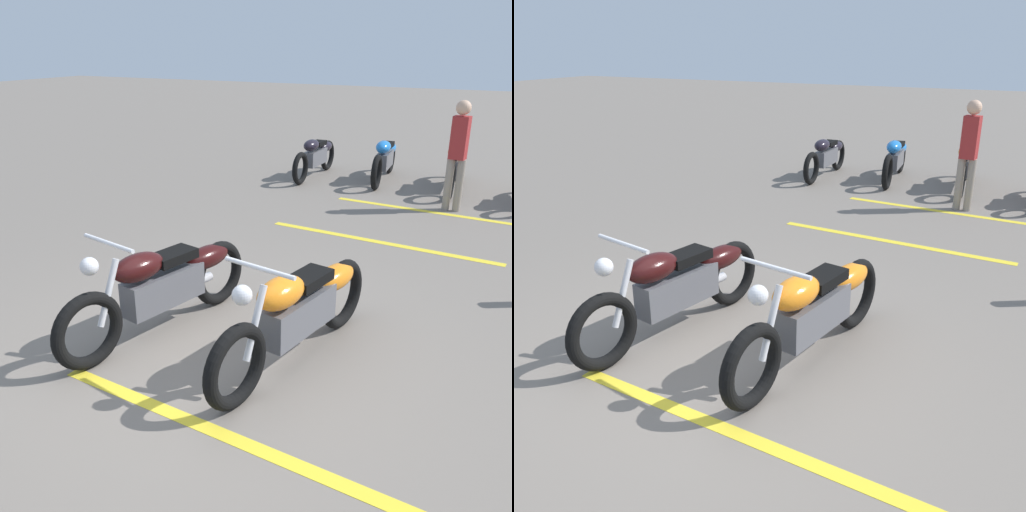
% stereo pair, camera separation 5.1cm
% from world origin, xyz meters
% --- Properties ---
extents(ground_plane, '(60.00, 60.00, 0.00)m').
position_xyz_m(ground_plane, '(0.00, 0.00, 0.00)').
color(ground_plane, slate).
extents(motorcycle_bright_foreground, '(2.21, 0.68, 1.04)m').
position_xyz_m(motorcycle_bright_foreground, '(0.56, -0.66, 0.46)').
color(motorcycle_bright_foreground, black).
rests_on(motorcycle_bright_foreground, ground).
extents(motorcycle_dark_foreground, '(2.20, 0.72, 1.04)m').
position_xyz_m(motorcycle_dark_foreground, '(0.47, 0.65, 0.46)').
color(motorcycle_dark_foreground, black).
rests_on(motorcycle_dark_foreground, ground).
extents(motorcycle_row_left, '(2.20, 0.36, 0.83)m').
position_xyz_m(motorcycle_row_left, '(7.26, -0.88, 0.45)').
color(motorcycle_row_left, black).
rests_on(motorcycle_row_left, ground).
extents(motorcycle_row_center, '(2.13, 0.36, 0.80)m').
position_xyz_m(motorcycle_row_center, '(7.30, 0.43, 0.44)').
color(motorcycle_row_center, black).
rests_on(motorcycle_row_center, ground).
extents(motorcycle_row_right, '(2.04, 0.26, 0.77)m').
position_xyz_m(motorcycle_row_right, '(7.00, 1.73, 0.42)').
color(motorcycle_row_right, black).
rests_on(motorcycle_row_right, ground).
extents(bystander_near_row, '(0.22, 0.29, 1.71)m').
position_xyz_m(bystander_near_row, '(5.77, -1.09, 0.96)').
color(bystander_near_row, gray).
rests_on(bystander_near_row, ground).
extents(parking_stripe_near, '(0.36, 3.20, 0.01)m').
position_xyz_m(parking_stripe_near, '(-0.61, -0.69, 0.00)').
color(parking_stripe_near, yellow).
rests_on(parking_stripe_near, ground).
extents(parking_stripe_mid, '(0.36, 3.20, 0.01)m').
position_xyz_m(parking_stripe_mid, '(3.76, -0.48, 0.00)').
color(parking_stripe_mid, yellow).
rests_on(parking_stripe_mid, ground).
extents(parking_stripe_far, '(0.36, 3.20, 0.01)m').
position_xyz_m(parking_stripe_far, '(5.52, -0.86, 0.00)').
color(parking_stripe_far, yellow).
rests_on(parking_stripe_far, ground).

